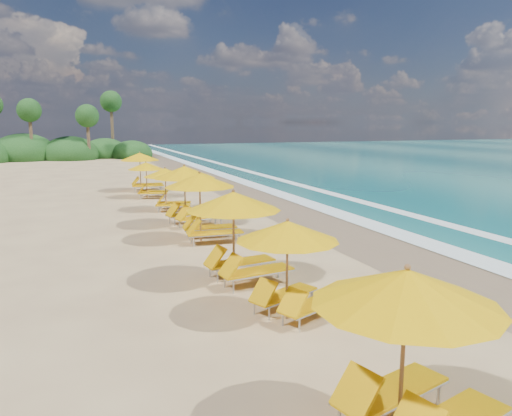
% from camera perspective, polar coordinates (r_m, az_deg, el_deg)
% --- Properties ---
extents(ground, '(160.00, 160.00, 0.00)m').
position_cam_1_polar(ground, '(18.02, 0.00, -3.76)').
color(ground, tan).
rests_on(ground, ground).
extents(wet_sand, '(4.00, 160.00, 0.01)m').
position_cam_1_polar(wet_sand, '(19.77, 10.91, -2.70)').
color(wet_sand, '#7C664A').
rests_on(wet_sand, ground).
extents(surf_foam, '(4.00, 160.00, 0.01)m').
position_cam_1_polar(surf_foam, '(21.29, 17.10, -2.00)').
color(surf_foam, white).
rests_on(surf_foam, ground).
extents(station_1, '(3.10, 3.00, 2.50)m').
position_cam_1_polar(station_1, '(7.04, 17.75, -14.57)').
color(station_1, olive).
rests_on(station_1, ground).
extents(station_2, '(2.95, 2.92, 2.26)m').
position_cam_1_polar(station_2, '(10.78, 4.27, -6.23)').
color(station_2, olive).
rests_on(station_2, ground).
extents(station_3, '(2.98, 2.82, 2.55)m').
position_cam_1_polar(station_3, '(13.07, -1.85, -2.60)').
color(station_3, olive).
rests_on(station_3, ground).
extents(station_4, '(2.90, 2.71, 2.55)m').
position_cam_1_polar(station_4, '(17.73, -5.89, 0.67)').
color(station_4, olive).
rests_on(station_4, ground).
extents(station_5, '(3.13, 3.01, 2.58)m').
position_cam_1_polar(station_5, '(20.52, -7.77, 1.94)').
color(station_5, olive).
rests_on(station_5, ground).
extents(station_6, '(2.65, 2.57, 2.14)m').
position_cam_1_polar(station_6, '(24.27, -10.10, 2.51)').
color(station_6, olive).
rests_on(station_6, ground).
extents(station_7, '(2.61, 2.53, 2.09)m').
position_cam_1_polar(station_7, '(28.63, -12.31, 3.50)').
color(station_7, olive).
rests_on(station_7, ground).
extents(station_8, '(2.82, 2.65, 2.47)m').
position_cam_1_polar(station_8, '(31.56, -12.98, 4.44)').
color(station_8, olive).
rests_on(station_8, ground).
extents(treeline, '(25.80, 8.80, 9.74)m').
position_cam_1_polar(treeline, '(62.07, -24.43, 6.03)').
color(treeline, '#163D14').
rests_on(treeline, ground).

